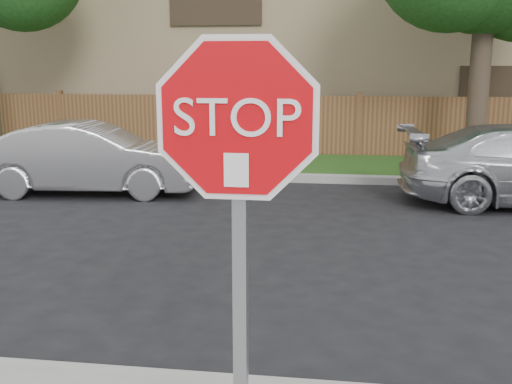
# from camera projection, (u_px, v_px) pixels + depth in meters

# --- Properties ---
(far_curb) EXTENTS (70.00, 0.30, 0.15)m
(far_curb) POSITION_uv_depth(u_px,v_px,m) (362.00, 180.00, 12.24)
(far_curb) COLOR gray
(far_curb) RESTS_ON ground
(grass_strip) EXTENTS (70.00, 3.00, 0.12)m
(grass_strip) POSITION_uv_depth(u_px,v_px,m) (359.00, 167.00, 13.84)
(grass_strip) COLOR #1E4714
(grass_strip) RESTS_ON ground
(fence) EXTENTS (70.00, 0.12, 1.60)m
(fence) POSITION_uv_depth(u_px,v_px,m) (359.00, 128.00, 15.24)
(fence) COLOR brown
(fence) RESTS_ON ground
(apartment_building) EXTENTS (35.20, 9.20, 7.20)m
(apartment_building) POSITION_uv_depth(u_px,v_px,m) (357.00, 30.00, 20.09)
(apartment_building) COLOR #99855F
(apartment_building) RESTS_ON ground
(stop_sign) EXTENTS (1.01, 0.13, 2.55)m
(stop_sign) POSITION_uv_depth(u_px,v_px,m) (238.00, 191.00, 2.67)
(stop_sign) COLOR gray
(stop_sign) RESTS_ON sidewalk_near
(sedan_left) EXTENTS (4.16, 1.79, 1.33)m
(sedan_left) POSITION_uv_depth(u_px,v_px,m) (90.00, 158.00, 11.17)
(sedan_left) COLOR #B0B0B4
(sedan_left) RESTS_ON ground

